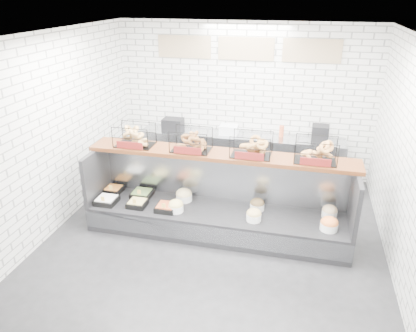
# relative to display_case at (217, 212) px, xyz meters

# --- Properties ---
(ground) EXTENTS (5.50, 5.50, 0.00)m
(ground) POSITION_rel_display_case_xyz_m (0.01, -0.34, -0.33)
(ground) COLOR black
(ground) RESTS_ON ground
(room_shell) EXTENTS (5.02, 5.51, 3.01)m
(room_shell) POSITION_rel_display_case_xyz_m (0.01, 0.26, 1.73)
(room_shell) COLOR white
(room_shell) RESTS_ON ground
(display_case) EXTENTS (4.00, 0.90, 1.20)m
(display_case) POSITION_rel_display_case_xyz_m (0.00, 0.00, 0.00)
(display_case) COLOR black
(display_case) RESTS_ON ground
(bagel_shelf) EXTENTS (4.10, 0.50, 0.40)m
(bagel_shelf) POSITION_rel_display_case_xyz_m (0.01, 0.17, 1.05)
(bagel_shelf) COLOR #421F0E
(bagel_shelf) RESTS_ON display_case
(prep_counter) EXTENTS (4.00, 0.60, 1.20)m
(prep_counter) POSITION_rel_display_case_xyz_m (0.01, 2.08, 0.14)
(prep_counter) COLOR #93969B
(prep_counter) RESTS_ON ground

